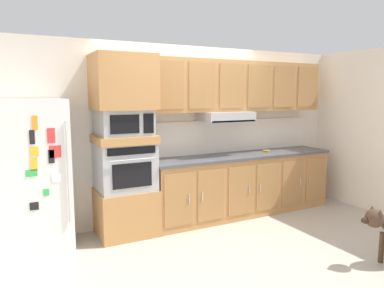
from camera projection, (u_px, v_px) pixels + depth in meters
ground_plane at (218, 241)px, 4.51m from camera, size 9.60×9.60×0.00m
back_kitchen_wall at (179, 133)px, 5.31m from camera, size 6.20×0.12×2.50m
side_panel_right at (373, 131)px, 5.61m from camera, size 0.12×7.10×2.50m
refrigerator at (33, 178)px, 4.06m from camera, size 0.76×0.73×1.76m
oven_base_cabinet at (126, 212)px, 4.70m from camera, size 0.74×0.62×0.60m
built_in_oven at (125, 166)px, 4.62m from camera, size 0.70×0.62×0.60m
appliance_mid_shelf at (124, 139)px, 4.57m from camera, size 0.74×0.62×0.10m
microwave at (124, 122)px, 4.54m from camera, size 0.64×0.54×0.32m
appliance_upper_cabinet at (123, 82)px, 4.47m from camera, size 0.74×0.62×0.68m
lower_cabinet_run at (242, 185)px, 5.51m from camera, size 2.91×0.63×0.88m
countertop_slab at (243, 155)px, 5.45m from camera, size 2.95×0.64×0.04m
backsplash_panel at (232, 136)px, 5.66m from camera, size 2.95×0.02×0.50m
upper_cabinet_with_hood at (238, 88)px, 5.41m from camera, size 2.91×0.48×0.88m
screwdriver at (267, 151)px, 5.66m from camera, size 0.17×0.16×0.03m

